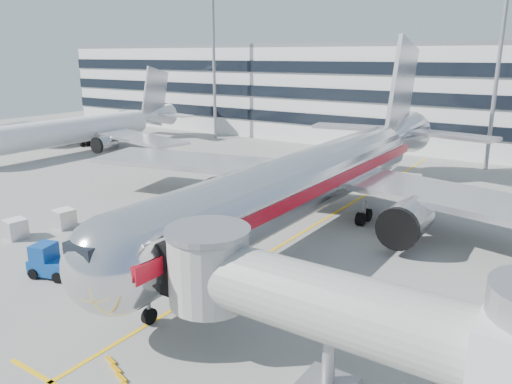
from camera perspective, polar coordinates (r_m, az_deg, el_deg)
The scene contains 15 objects.
ground at distance 33.59m, azimuth -2.17°, elevation -9.06°, with size 180.00×180.00×0.00m, color gray.
lead_in_line at distance 41.49m, azimuth 5.98°, elevation -4.24°, with size 0.25×70.00×0.01m, color yellow.
stop_bar at distance 25.17m, azimuth -22.42°, elevation -19.47°, with size 6.00×0.25×0.01m, color yellow.
main_jet at distance 41.75m, azimuth 7.26°, elevation 1.91°, with size 50.95×48.70×16.06m.
jet_bridge at distance 20.33m, azimuth 12.95°, elevation -14.64°, with size 17.80×4.50×7.00m.
terminal at distance 84.78m, azimuth 21.82°, elevation 10.25°, with size 150.00×24.25×15.60m.
light_mast_west at distance 85.19m, azimuth -4.87°, elevation 16.06°, with size 2.40×1.20×25.45m.
light_mast_centre at distance 67.42m, azimuth 26.19°, elevation 14.76°, with size 2.40×1.20×25.45m.
second_jet at distance 79.35m, azimuth -18.99°, elevation 6.85°, with size 38.21×36.52×12.04m.
belt_loader at distance 39.63m, azimuth -11.81°, elevation -4.41°, with size 5.07×2.17×2.39m.
baggage_tug at distance 35.23m, azimuth -22.45°, elevation -7.43°, with size 3.20×2.48×2.14m.
cargo_container_left at distance 43.35m, azimuth -25.76°, elevation -3.80°, with size 1.62×1.62×1.54m.
cargo_container_right at distance 44.33m, azimuth -21.05°, elevation -2.85°, with size 1.64×1.64×1.57m.
cargo_container_front at distance 39.96m, azimuth -16.35°, elevation -4.29°, with size 1.89×1.89×1.70m.
ramp_worker at distance 38.51m, azimuth -18.66°, elevation -5.23°, with size 0.63×0.41×1.71m, color #92EB18.
Camera 1 is at (18.04, -24.66, 13.94)m, focal length 35.00 mm.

